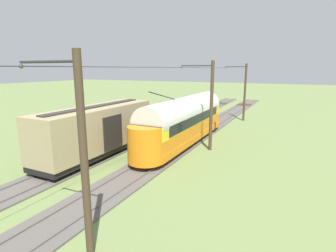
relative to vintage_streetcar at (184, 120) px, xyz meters
name	(u,v)px	position (x,y,z in m)	size (l,w,h in m)	color
ground_plane	(154,145)	(2.35, 1.55, -2.25)	(220.00, 220.00, 0.00)	olive
track_streetcar_siding	(179,146)	(0.00, 1.24, -2.20)	(2.80, 80.00, 0.18)	#56514C
track_adjacent_siding	(134,140)	(4.70, 1.24, -2.20)	(2.80, 80.00, 0.18)	#56514C
vintage_streetcar	(184,120)	(0.00, 0.00, 0.00)	(2.65, 16.22, 5.12)	orange
coach_adjacent	(98,129)	(4.69, 6.27, -0.09)	(2.96, 11.11, 3.85)	tan
catenary_pole_foreground	(244,91)	(-2.65, -13.84, 1.63)	(2.95, 0.28, 7.44)	#423323
catenary_pole_mid_near	(211,105)	(-2.65, 0.81, 1.63)	(2.95, 0.28, 7.44)	#423323
catenary_pole_mid_far	(82,155)	(-2.65, 15.47, 1.63)	(2.95, 0.28, 7.44)	#423323
overhead_wire_run	(141,67)	(-0.05, 7.37, 4.64)	(2.75, 47.96, 0.18)	black
switch_stand	(215,127)	(-1.36, -5.32, -1.55)	(0.50, 0.30, 1.24)	black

